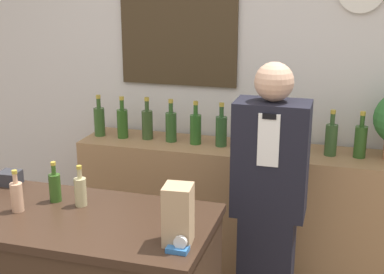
{
  "coord_description": "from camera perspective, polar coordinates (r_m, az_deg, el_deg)",
  "views": [
    {
      "loc": [
        0.8,
        -1.55,
        1.99
      ],
      "look_at": [
        0.02,
        1.13,
        1.16
      ],
      "focal_mm": 50.0,
      "sensor_mm": 36.0,
      "label": 1
    }
  ],
  "objects": [
    {
      "name": "counter_bottle_2",
      "position": [
        2.71,
        -18.19,
        -5.98
      ],
      "size": [
        0.06,
        0.06,
        0.21
      ],
      "color": "tan",
      "rests_on": "display_counter"
    },
    {
      "name": "back_wall",
      "position": [
        3.69,
        3.47,
        6.67
      ],
      "size": [
        5.2,
        0.09,
        2.7
      ],
      "color": "silver",
      "rests_on": "ground_plane"
    },
    {
      "name": "shelf_bottle_6",
      "position": [
        3.46,
        5.94,
        0.51
      ],
      "size": [
        0.08,
        0.08,
        0.29
      ],
      "color": "#334F1C",
      "rests_on": "back_shelf"
    },
    {
      "name": "paper_bag",
      "position": [
        2.26,
        -1.49,
        -8.3
      ],
      "size": [
        0.13,
        0.13,
        0.26
      ],
      "color": "tan",
      "rests_on": "display_counter"
    },
    {
      "name": "gift_box",
      "position": [
        3.08,
        -18.86,
        -4.15
      ],
      "size": [
        0.11,
        0.11,
        0.07
      ],
      "color": "#2D2D33",
      "rests_on": "display_counter"
    },
    {
      "name": "shelf_bottle_0",
      "position": [
        3.78,
        -9.85,
        1.74
      ],
      "size": [
        0.08,
        0.08,
        0.29
      ],
      "color": "#305323",
      "rests_on": "back_shelf"
    },
    {
      "name": "shelf_bottle_3",
      "position": [
        3.59,
        -2.25,
        1.21
      ],
      "size": [
        0.08,
        0.08,
        0.29
      ],
      "color": "#2B5123",
      "rests_on": "back_shelf"
    },
    {
      "name": "shelf_bottle_1",
      "position": [
        3.71,
        -7.43,
        1.56
      ],
      "size": [
        0.08,
        0.08,
        0.29
      ],
      "color": "#2B551D",
      "rests_on": "back_shelf"
    },
    {
      "name": "counter_bottle_4",
      "position": [
        2.7,
        -11.81,
        -5.62
      ],
      "size": [
        0.06,
        0.06,
        0.21
      ],
      "color": "tan",
      "rests_on": "display_counter"
    },
    {
      "name": "shelf_bottle_7",
      "position": [
        3.44,
        8.81,
        0.3
      ],
      "size": [
        0.08,
        0.08,
        0.29
      ],
      "color": "#2E5823",
      "rests_on": "back_shelf"
    },
    {
      "name": "tape_dispenser",
      "position": [
        2.24,
        -1.44,
        -11.63
      ],
      "size": [
        0.09,
        0.06,
        0.07
      ],
      "color": "#2D66A8",
      "rests_on": "display_counter"
    },
    {
      "name": "shopkeeper",
      "position": [
        3.01,
        8.18,
        -7.1
      ],
      "size": [
        0.4,
        0.25,
        1.58
      ],
      "color": "black",
      "rests_on": "ground_plane"
    },
    {
      "name": "shelf_bottle_9",
      "position": [
        3.42,
        14.62,
        -0.15
      ],
      "size": [
        0.08,
        0.08,
        0.29
      ],
      "color": "#315128",
      "rests_on": "back_shelf"
    },
    {
      "name": "counter_bottle_3",
      "position": [
        2.78,
        -14.42,
        -5.13
      ],
      "size": [
        0.06,
        0.06,
        0.21
      ],
      "color": "#2E521C",
      "rests_on": "display_counter"
    },
    {
      "name": "back_shelf",
      "position": [
        3.67,
        5.34,
        -8.06
      ],
      "size": [
        2.21,
        0.42,
        0.93
      ],
      "color": "#9E754C",
      "rests_on": "ground_plane"
    },
    {
      "name": "shelf_bottle_2",
      "position": [
        3.66,
        -4.79,
        1.45
      ],
      "size": [
        0.08,
        0.08,
        0.29
      ],
      "color": "#334B24",
      "rests_on": "back_shelf"
    },
    {
      "name": "shelf_bottle_8",
      "position": [
        3.44,
        11.73,
        0.17
      ],
      "size": [
        0.08,
        0.08,
        0.29
      ],
      "color": "#324F2A",
      "rests_on": "back_shelf"
    },
    {
      "name": "shelf_bottle_4",
      "position": [
        3.54,
        0.39,
        0.97
      ],
      "size": [
        0.08,
        0.08,
        0.29
      ],
      "color": "#295820",
      "rests_on": "back_shelf"
    },
    {
      "name": "shelf_bottle_5",
      "position": [
        3.5,
        3.14,
        0.75
      ],
      "size": [
        0.08,
        0.08,
        0.29
      ],
      "color": "#294E25",
      "rests_on": "back_shelf"
    },
    {
      "name": "shelf_bottle_10",
      "position": [
        3.43,
        17.53,
        -0.34
      ],
      "size": [
        0.08,
        0.08,
        0.29
      ],
      "color": "#2B521E",
      "rests_on": "back_shelf"
    }
  ]
}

